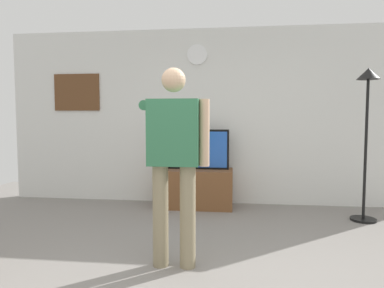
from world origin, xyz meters
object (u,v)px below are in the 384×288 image
at_px(wall_clock, 197,55).
at_px(framed_picture, 77,92).
at_px(person_standing_nearer_lamp, 174,154).
at_px(floor_lamp, 367,112).
at_px(tv_stand, 195,188).
at_px(television, 195,149).

relative_size(wall_clock, framed_picture, 0.41).
xyz_separation_m(wall_clock, framed_picture, (-1.95, 0.00, -0.56)).
bearing_deg(framed_picture, person_standing_nearer_lamp, -50.02).
bearing_deg(floor_lamp, tv_stand, 169.09).
bearing_deg(wall_clock, tv_stand, -90.00).
bearing_deg(floor_lamp, television, 167.95).
height_order(tv_stand, person_standing_nearer_lamp, person_standing_nearer_lamp).
bearing_deg(wall_clock, framed_picture, 179.85).
height_order(floor_lamp, person_standing_nearer_lamp, floor_lamp).
xyz_separation_m(wall_clock, person_standing_nearer_lamp, (0.04, -2.37, -1.29)).
distance_m(wall_clock, floor_lamp, 2.53).
xyz_separation_m(framed_picture, floor_lamp, (4.20, -0.73, -0.34)).
bearing_deg(television, framed_picture, 172.74).
height_order(framed_picture, person_standing_nearer_lamp, framed_picture).
distance_m(television, person_standing_nearer_lamp, 2.14).
distance_m(television, wall_clock, 1.46).
relative_size(television, floor_lamp, 0.51).
height_order(tv_stand, wall_clock, wall_clock).
height_order(tv_stand, framed_picture, framed_picture).
bearing_deg(floor_lamp, wall_clock, 162.15).
bearing_deg(television, person_standing_nearer_lamp, -88.82).
bearing_deg(person_standing_nearer_lamp, framed_picture, 129.98).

